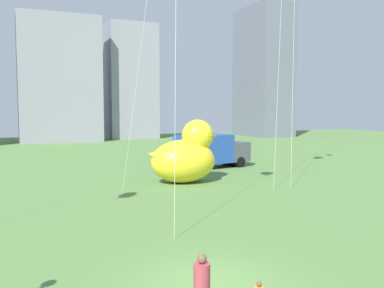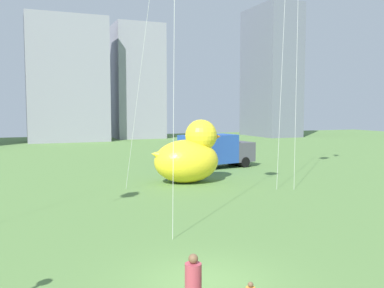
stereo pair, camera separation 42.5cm
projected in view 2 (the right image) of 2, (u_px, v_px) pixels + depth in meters
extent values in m
plane|color=#598141|center=(205.00, 283.00, 12.39)|extent=(140.00, 140.00, 0.00)
cylinder|color=#B23F4C|center=(193.00, 276.00, 10.11)|extent=(0.40, 0.40, 0.60)
sphere|color=brown|center=(193.00, 259.00, 10.08)|extent=(0.23, 0.23, 0.23)
sphere|color=brown|center=(251.00, 285.00, 10.18)|extent=(0.13, 0.13, 0.13)
ellipsoid|color=yellow|center=(186.00, 161.00, 29.11)|extent=(4.52, 3.34, 2.95)
sphere|color=yellow|center=(201.00, 135.00, 29.37)|extent=(2.20, 2.20, 2.20)
cone|color=orange|center=(214.00, 137.00, 29.75)|extent=(0.99, 0.99, 0.99)
cone|color=yellow|center=(159.00, 155.00, 28.34)|extent=(1.35, 1.18, 1.42)
cube|color=#264CA5|center=(208.00, 149.00, 35.87)|extent=(5.07, 3.10, 2.40)
cube|color=#4C4C56|center=(239.00, 151.00, 37.64)|extent=(2.22, 2.59, 1.68)
cylinder|color=black|center=(237.00, 161.00, 37.61)|extent=(1.31, 2.52, 0.90)
cylinder|color=black|center=(198.00, 164.00, 35.42)|extent=(1.31, 2.52, 0.90)
cube|color=gray|center=(67.00, 80.00, 65.26)|extent=(11.95, 6.48, 18.93)
cube|color=gray|center=(136.00, 82.00, 74.10)|extent=(8.10, 9.50, 19.20)
cube|color=slate|center=(271.00, 72.00, 78.09)|extent=(6.53, 11.54, 23.36)
cylinder|color=silver|center=(146.00, 31.00, 24.97)|extent=(1.85, 3.25, 19.18)
cylinder|color=silver|center=(174.00, 11.00, 16.01)|extent=(0.32, 0.29, 17.47)
cylinder|color=silver|center=(283.00, 52.00, 26.94)|extent=(1.50, 1.43, 17.28)
cylinder|color=silver|center=(297.00, 33.00, 26.97)|extent=(1.38, 1.88, 19.73)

